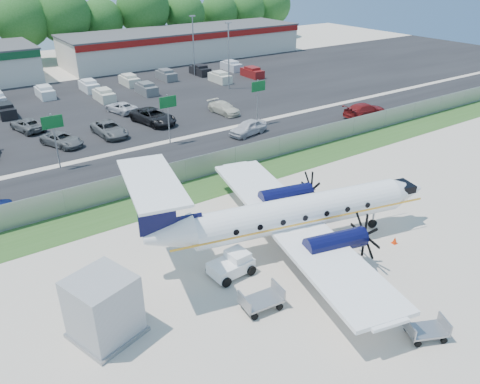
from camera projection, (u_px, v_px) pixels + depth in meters
ground at (294, 260)px, 29.21m from camera, size 170.00×170.00×0.00m
grass_verge at (198, 190)px, 38.04m from camera, size 170.00×4.00×0.02m
access_road at (161, 162)px, 43.20m from camera, size 170.00×8.00×0.02m
parking_lot at (87, 108)px, 58.68m from camera, size 170.00×32.00×0.02m
perimeter_fence at (186, 170)px, 39.07m from camera, size 120.00×0.06×1.99m
building_east at (185, 43)px, 86.82m from camera, size 44.40×12.40×5.24m
sign_left at (53, 130)px, 40.42m from camera, size 1.80×0.26×5.00m
sign_mid at (168, 109)px, 45.98m from camera, size 1.80×0.26×5.00m
sign_right at (258, 92)px, 51.53m from camera, size 1.80×0.26×5.00m
light_pole_ne at (229, 51)px, 64.95m from camera, size 0.90×0.35×9.09m
light_pole_se at (193, 42)px, 72.32m from camera, size 0.90×0.35×9.09m
tree_line at (26, 63)px, 83.73m from camera, size 112.00×6.00×14.00m
aircraft at (293, 214)px, 29.61m from camera, size 20.55×20.12×6.27m
pushback_tug at (232, 264)px, 27.73m from camera, size 2.65×1.97×1.38m
baggage_cart_near at (261, 300)px, 25.01m from camera, size 2.34×1.54×1.17m
baggage_cart_far at (426, 330)px, 23.10m from camera, size 2.27×1.89×1.03m
service_container at (104, 309)px, 22.82m from camera, size 3.80×3.80×3.36m
cone_nose at (395, 240)px, 30.85m from camera, size 0.34×0.34×0.48m
cone_starboard_wing at (247, 175)px, 40.07m from camera, size 0.38×0.38×0.54m
road_car_mid at (248, 134)px, 49.96m from camera, size 4.83×2.72×1.55m
road_car_east at (364, 117)px, 55.45m from camera, size 5.72×2.53×1.63m
parked_car_b at (63, 146)px, 46.97m from camera, size 3.92×5.23×1.32m
parked_car_c at (110, 135)px, 49.67m from camera, size 2.81×5.44×1.47m
parked_car_d at (154, 123)px, 53.25m from camera, size 4.04×6.48×1.67m
parked_car_e at (224, 113)px, 56.64m from camera, size 2.38×4.91×1.38m
parked_car_f at (28, 130)px, 51.09m from camera, size 3.39×5.31×1.36m
parked_car_g at (122, 112)px, 57.02m from camera, size 3.19×5.01×1.29m
far_parking_rows at (75, 99)px, 62.37m from camera, size 56.00×10.00×1.60m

